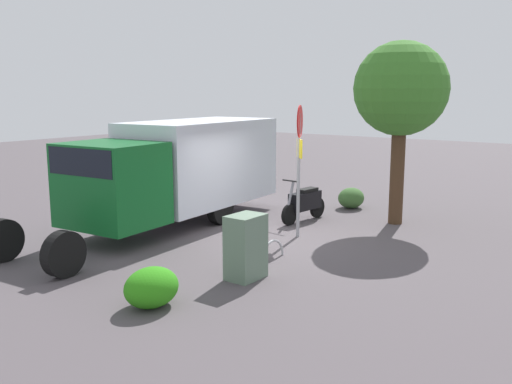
% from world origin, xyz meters
% --- Properties ---
extents(ground_plane, '(60.00, 60.00, 0.00)m').
position_xyz_m(ground_plane, '(0.00, 0.00, 0.00)').
color(ground_plane, '#4F474B').
extents(box_truck_near, '(8.40, 2.73, 2.71)m').
position_xyz_m(box_truck_near, '(0.41, -2.71, 1.54)').
color(box_truck_near, black).
rests_on(box_truck_near, ground).
extents(motorcycle, '(1.81, 0.56, 1.20)m').
position_xyz_m(motorcycle, '(-1.88, -0.16, 0.52)').
color(motorcycle, black).
rests_on(motorcycle, ground).
extents(stop_sign, '(0.71, 0.33, 3.17)m').
position_xyz_m(stop_sign, '(-0.33, 0.58, 2.12)').
color(stop_sign, '#9E9EA3').
rests_on(stop_sign, ground).
extents(street_tree, '(2.44, 2.44, 4.78)m').
position_xyz_m(street_tree, '(-3.07, 1.95, 3.51)').
color(street_tree, '#47301E').
rests_on(street_tree, ground).
extents(utility_cabinet, '(0.73, 0.54, 1.23)m').
position_xyz_m(utility_cabinet, '(2.89, 1.39, 0.61)').
color(utility_cabinet, slate).
rests_on(utility_cabinet, ground).
extents(bike_rack_hoop, '(0.85, 0.06, 0.85)m').
position_xyz_m(bike_rack_hoop, '(1.59, 1.12, 0.00)').
color(bike_rack_hoop, '#B7B7BC').
rests_on(bike_rack_hoop, ground).
extents(shrub_near_sign, '(0.97, 0.79, 0.66)m').
position_xyz_m(shrub_near_sign, '(4.93, 0.99, 0.33)').
color(shrub_near_sign, '#2D8A16').
rests_on(shrub_near_sign, ground).
extents(shrub_mid_verge, '(0.91, 0.75, 0.62)m').
position_xyz_m(shrub_mid_verge, '(-4.19, 0.10, 0.31)').
color(shrub_mid_verge, '#38602C').
rests_on(shrub_mid_verge, ground).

